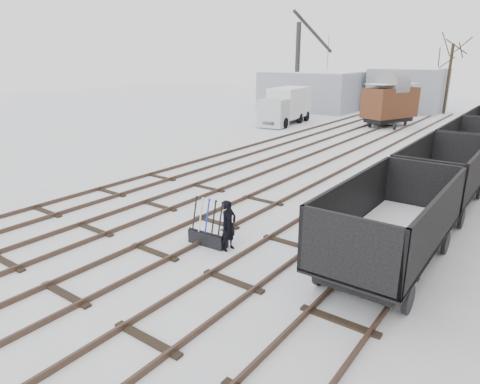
# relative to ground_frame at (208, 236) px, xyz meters

# --- Properties ---
(ground) EXTENTS (120.00, 120.00, 0.00)m
(ground) POSITION_rel_ground_frame_xyz_m (-0.92, -1.44, -0.28)
(ground) COLOR white
(ground) RESTS_ON ground
(tracks) EXTENTS (13.90, 52.00, 0.16)m
(tracks) POSITION_rel_ground_frame_xyz_m (-0.92, 12.23, -0.21)
(tracks) COLOR black
(tracks) RESTS_ON ground
(shed_left) EXTENTS (10.00, 8.00, 4.10)m
(shed_left) POSITION_rel_ground_frame_xyz_m (-13.92, 34.56, 1.76)
(shed_left) COLOR #969CA9
(shed_left) RESTS_ON ground
(shed_right) EXTENTS (7.00, 6.00, 4.50)m
(shed_right) POSITION_rel_ground_frame_xyz_m (-4.92, 38.56, 1.96)
(shed_right) COLOR #969CA9
(shed_right) RESTS_ON ground
(ground_frame) EXTENTS (1.32, 0.49, 1.49)m
(ground_frame) POSITION_rel_ground_frame_xyz_m (0.00, 0.00, 0.00)
(ground_frame) COLOR black
(ground_frame) RESTS_ON ground
(worker) EXTENTS (0.44, 0.62, 1.59)m
(worker) POSITION_rel_ground_frame_xyz_m (0.75, 0.10, 0.51)
(worker) COLOR black
(worker) RESTS_ON ground
(freight_wagon_a) EXTENTS (2.44, 6.11, 2.49)m
(freight_wagon_a) POSITION_rel_ground_frame_xyz_m (5.08, 1.78, 0.67)
(freight_wagon_a) COLOR black
(freight_wagon_a) RESTS_ON ground
(freight_wagon_b) EXTENTS (2.44, 6.11, 2.49)m
(freight_wagon_b) POSITION_rel_ground_frame_xyz_m (5.08, 8.18, 0.67)
(freight_wagon_b) COLOR black
(freight_wagon_b) RESTS_ON ground
(freight_wagon_c) EXTENTS (2.44, 6.11, 2.49)m
(freight_wagon_c) POSITION_rel_ground_frame_xyz_m (5.08, 14.58, 0.67)
(freight_wagon_c) COLOR black
(freight_wagon_c) RESTS_ON ground
(box_van_wagon) EXTENTS (3.97, 5.21, 3.54)m
(box_van_wagon) POSITION_rel_ground_frame_xyz_m (-3.07, 27.08, 1.78)
(box_van_wagon) COLOR black
(box_van_wagon) RESTS_ON ground
(lorry) EXTENTS (2.73, 6.94, 3.07)m
(lorry) POSITION_rel_ground_frame_xyz_m (-10.81, 23.14, 1.30)
(lorry) COLOR black
(lorry) RESTS_ON ground
(panel_van) EXTENTS (3.48, 5.33, 2.17)m
(panel_van) POSITION_rel_ground_frame_xyz_m (-4.06, 29.53, 0.85)
(panel_van) COLOR white
(panel_van) RESTS_ON ground
(crane) EXTENTS (2.56, 6.04, 10.11)m
(crane) POSITION_rel_ground_frame_xyz_m (-14.32, 31.62, 2.38)
(crane) COLOR #28282D
(crane) RESTS_ON ground
(tree_far_left) EXTENTS (0.30, 0.30, 6.86)m
(tree_far_left) POSITION_rel_ground_frame_xyz_m (-1.12, 38.80, 3.15)
(tree_far_left) COLOR black
(tree_far_left) RESTS_ON ground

